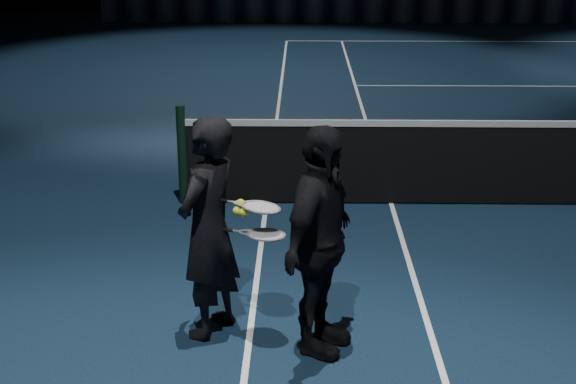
# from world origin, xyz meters

# --- Properties ---
(net_post_left) EXTENTS (0.10, 0.10, 1.10)m
(net_post_left) POSITION_xyz_m (-6.40, 0.00, 0.55)
(net_post_left) COLOR black
(net_post_left) RESTS_ON floor
(sponsor_backdrop) EXTENTS (22.00, 0.15, 0.90)m
(sponsor_backdrop) POSITION_xyz_m (0.00, 15.50, 0.45)
(sponsor_backdrop) COLOR black
(sponsor_backdrop) RESTS_ON floor
(player_a) EXTENTS (0.63, 0.73, 1.69)m
(player_a) POSITION_xyz_m (-5.79, -2.87, 0.85)
(player_a) COLOR black
(player_a) RESTS_ON floor
(player_b) EXTENTS (0.78, 1.07, 1.69)m
(player_b) POSITION_xyz_m (-4.97, -3.12, 0.85)
(player_b) COLOR black
(player_b) RESTS_ON floor
(racket_lower) EXTENTS (0.71, 0.41, 0.03)m
(racket_lower) POSITION_xyz_m (-5.36, -3.00, 0.85)
(racket_lower) COLOR black
(racket_lower) RESTS_ON player_a
(racket_upper) EXTENTS (0.71, 0.37, 0.10)m
(racket_upper) POSITION_xyz_m (-5.39, -2.95, 1.04)
(racket_upper) COLOR black
(racket_upper) RESTS_ON player_b
(tennis_balls) EXTENTS (0.12, 0.10, 0.12)m
(tennis_balls) POSITION_xyz_m (-5.54, -2.94, 1.02)
(tennis_balls) COLOR #AEC028
(tennis_balls) RESTS_ON racket_upper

